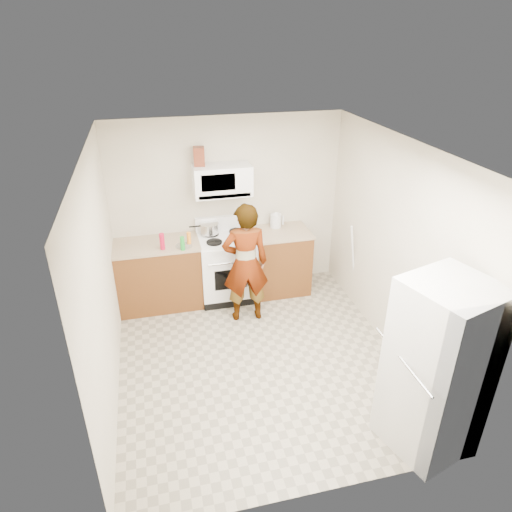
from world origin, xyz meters
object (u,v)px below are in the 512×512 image
object	(u,v)px
person	(245,264)
saucepan	(209,228)
microwave	(222,180)
fridge	(438,369)
gas_range	(227,266)
kettle	(276,221)

from	to	relation	value
person	saucepan	size ratio (longest dim) A/B	6.44
microwave	fridge	distance (m)	3.49
gas_range	person	xyz separation A→B (m)	(0.14, -0.60, 0.33)
gas_range	saucepan	xyz separation A→B (m)	(-0.20, 0.15, 0.54)
gas_range	microwave	world-z (taller)	microwave
fridge	gas_range	bearing A→B (deg)	97.44
gas_range	kettle	bearing A→B (deg)	12.60
gas_range	fridge	bearing A→B (deg)	-65.79
person	kettle	world-z (taller)	person
microwave	kettle	distance (m)	1.01
gas_range	kettle	size ratio (longest dim) A/B	5.88
gas_range	person	distance (m)	0.70
kettle	microwave	bearing A→B (deg)	-166.43
fridge	kettle	bearing A→B (deg)	83.67
person	fridge	distance (m)	2.66
person	kettle	bearing A→B (deg)	-125.64
gas_range	microwave	size ratio (longest dim) A/B	1.49
microwave	gas_range	bearing A→B (deg)	-90.00
gas_range	microwave	bearing A→B (deg)	90.00
gas_range	fridge	world-z (taller)	fridge
person	saucepan	xyz separation A→B (m)	(-0.34, 0.75, 0.21)
person	fridge	size ratio (longest dim) A/B	0.96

